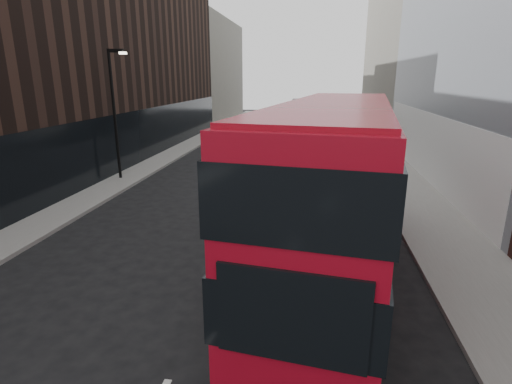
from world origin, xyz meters
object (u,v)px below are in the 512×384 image
at_px(grey_bus, 307,117).
at_px(car_a, 339,210).
at_px(car_c, 299,141).
at_px(street_lamp, 115,106).
at_px(red_bus, 334,180).
at_px(car_b, 332,152).

height_order(grey_bus, car_a, grey_bus).
xyz_separation_m(grey_bus, car_a, (1.86, -26.61, -1.06)).
bearing_deg(car_c, car_a, -87.38).
distance_m(street_lamp, car_a, 13.79).
xyz_separation_m(street_lamp, red_bus, (11.48, -9.34, -1.37)).
bearing_deg(red_bus, car_c, 102.95).
bearing_deg(street_lamp, car_b, 28.26).
bearing_deg(car_b, car_c, 109.75).
xyz_separation_m(car_a, car_b, (0.19, 12.52, 0.02)).
height_order(street_lamp, car_c, street_lamp).
xyz_separation_m(red_bus, car_c, (-1.86, 21.25, -2.19)).
height_order(car_a, car_b, car_b).
height_order(car_b, car_c, car_b).
relative_size(car_a, car_c, 1.04).
bearing_deg(car_a, car_c, 90.07).
distance_m(street_lamp, car_c, 15.72).
relative_size(street_lamp, grey_bus, 0.66).
bearing_deg(car_b, car_a, -96.13).
height_order(grey_bus, car_c, grey_bus).
bearing_deg(car_a, red_bus, -105.22).
height_order(street_lamp, grey_bus, street_lamp).
relative_size(car_a, car_b, 0.94).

